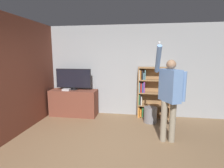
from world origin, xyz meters
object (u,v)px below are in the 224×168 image
at_px(waste_bin, 150,115).
at_px(television, 74,79).
at_px(bookshelf, 151,93).
at_px(person, 170,93).
at_px(game_console, 66,90).

bearing_deg(waste_bin, television, 173.23).
relative_size(television, bookshelf, 0.72).
relative_size(television, person, 0.52).
bearing_deg(bookshelf, television, -176.85).
distance_m(television, person, 2.89).
relative_size(game_console, waste_bin, 0.51).
bearing_deg(game_console, person, -22.92).
bearing_deg(waste_bin, person, -74.21).
bearing_deg(bookshelf, game_console, -173.40).
relative_size(bookshelf, waste_bin, 3.51).
height_order(bookshelf, waste_bin, bookshelf).
height_order(television, bookshelf, bookshelf).
height_order(television, waste_bin, television).
relative_size(television, waste_bin, 2.53).
distance_m(television, waste_bin, 2.46).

